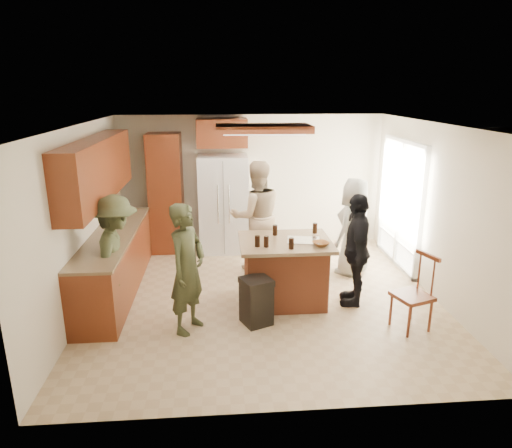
{
  "coord_description": "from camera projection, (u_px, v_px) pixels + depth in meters",
  "views": [
    {
      "loc": [
        -0.61,
        -6.13,
        2.97
      ],
      "look_at": [
        -0.12,
        -0.06,
        1.15
      ],
      "focal_mm": 32.0,
      "sensor_mm": 36.0,
      "label": 1
    }
  ],
  "objects": [
    {
      "name": "room_shell",
      "position": [
        491.0,
        207.0,
        8.42
      ],
      "size": [
        8.0,
        5.2,
        5.0
      ],
      "color": "tan",
      "rests_on": "ground"
    },
    {
      "name": "person_front_left",
      "position": [
        187.0,
        269.0,
        5.63
      ],
      "size": [
        0.68,
        0.74,
        1.66
      ],
      "primitive_type": "imported",
      "rotation": [
        0.0,
        0.0,
        1.06
      ],
      "color": "#353A22",
      "rests_on": "ground"
    },
    {
      "name": "person_behind_left",
      "position": [
        257.0,
        216.0,
        7.58
      ],
      "size": [
        0.98,
        0.69,
        1.85
      ],
      "primitive_type": "imported",
      "rotation": [
        0.0,
        0.0,
        3.3
      ],
      "color": "tan",
      "rests_on": "ground"
    },
    {
      "name": "person_behind_right",
      "position": [
        354.0,
        227.0,
        7.42
      ],
      "size": [
        0.92,
        0.91,
        1.6
      ],
      "primitive_type": "imported",
      "rotation": [
        0.0,
        0.0,
        3.9
      ],
      "color": "#97988F",
      "rests_on": "ground"
    },
    {
      "name": "person_side_right",
      "position": [
        356.0,
        250.0,
        6.36
      ],
      "size": [
        0.69,
        1.03,
        1.61
      ],
      "primitive_type": "imported",
      "rotation": [
        0.0,
        0.0,
        -1.81
      ],
      "color": "black",
      "rests_on": "ground"
    },
    {
      "name": "person_counter",
      "position": [
        117.0,
        256.0,
        6.09
      ],
      "size": [
        0.54,
        1.09,
        1.65
      ],
      "primitive_type": "imported",
      "rotation": [
        0.0,
        0.0,
        1.62
      ],
      "color": "#3B4126",
      "rests_on": "ground"
    },
    {
      "name": "left_cabinetry",
      "position": [
        109.0,
        231.0,
        6.69
      ],
      "size": [
        0.64,
        3.0,
        2.3
      ],
      "color": "maroon",
      "rests_on": "ground"
    },
    {
      "name": "back_wall_units",
      "position": [
        180.0,
        178.0,
        8.36
      ],
      "size": [
        1.8,
        0.6,
        2.45
      ],
      "color": "maroon",
      "rests_on": "ground"
    },
    {
      "name": "refrigerator",
      "position": [
        223.0,
        204.0,
        8.48
      ],
      "size": [
        0.9,
        0.76,
        1.8
      ],
      "color": "white",
      "rests_on": "ground"
    },
    {
      "name": "kitchen_island",
      "position": [
        285.0,
        271.0,
        6.49
      ],
      "size": [
        1.28,
        1.03,
        0.93
      ],
      "color": "brown",
      "rests_on": "ground"
    },
    {
      "name": "island_items",
      "position": [
        299.0,
        240.0,
        6.26
      ],
      "size": [
        1.03,
        0.73,
        0.15
      ],
      "color": "silver",
      "rests_on": "kitchen_island"
    },
    {
      "name": "trash_bin",
      "position": [
        256.0,
        301.0,
        5.92
      ],
      "size": [
        0.47,
        0.47,
        0.63
      ],
      "color": "black",
      "rests_on": "ground"
    },
    {
      "name": "spindle_chair",
      "position": [
        413.0,
        296.0,
        5.76
      ],
      "size": [
        0.53,
        0.53,
        0.99
      ],
      "color": "maroon",
      "rests_on": "ground"
    }
  ]
}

